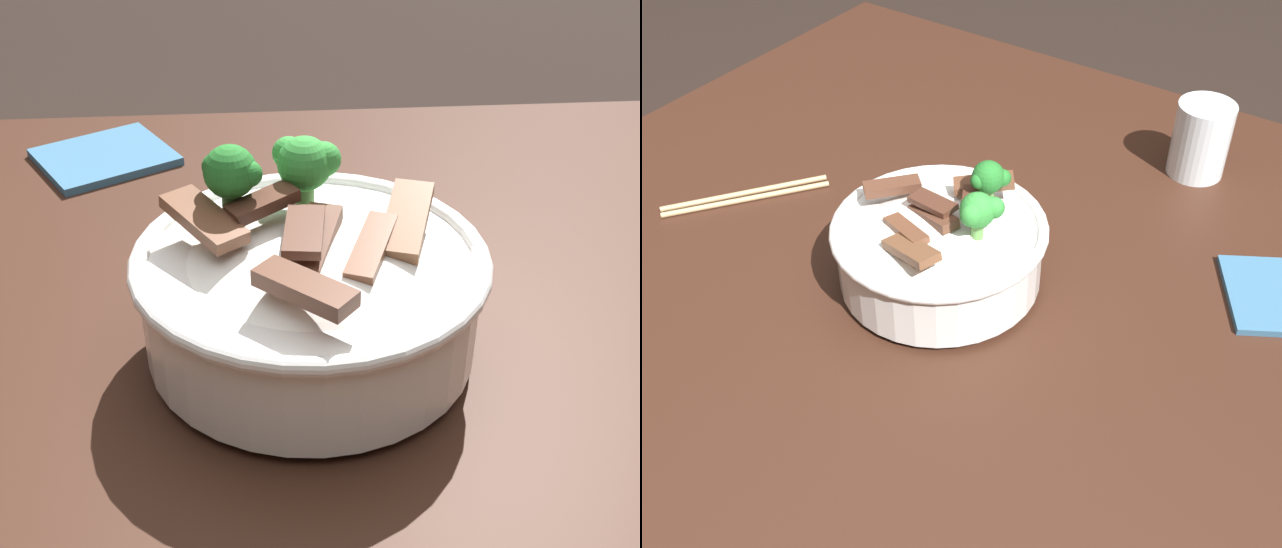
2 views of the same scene
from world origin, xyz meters
TOP-DOWN VIEW (x-y plane):
  - dining_table at (0.00, 0.00)m, footprint 1.30×1.01m
  - rice_bowl at (-0.09, 0.07)m, footprint 0.23×0.23m
  - drinking_glass at (-0.46, 0.22)m, footprint 0.07×0.07m
  - chopsticks_pair at (-0.08, -0.23)m, footprint 0.18×0.14m
  - folded_napkin at (-0.28, 0.39)m, footprint 0.16×0.16m

SIDE VIEW (x-z plane):
  - dining_table at x=0.00m, z-range 0.31..1.10m
  - chopsticks_pair at x=-0.08m, z-range 0.80..0.80m
  - folded_napkin at x=-0.28m, z-range 0.80..0.80m
  - drinking_glass at x=-0.46m, z-range 0.79..0.89m
  - rice_bowl at x=-0.09m, z-range 0.78..0.92m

